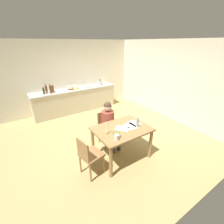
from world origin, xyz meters
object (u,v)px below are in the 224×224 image
bottle_oil (44,91)px  bottle_vinegar (46,89)px  wine_glass_near_sink (75,85)px  teacup_on_counter (77,88)px  wine_glass_back_left (69,86)px  book_magazine (117,134)px  stovetop_kettle (100,82)px  person_seated (109,122)px  bottle_wine_red (51,89)px  dining_table (122,133)px  chair_at_table (106,126)px  chair_side_empty (89,155)px  mixing_bowl (71,88)px  candlestick (107,130)px  wine_glass_back_right (67,86)px  wine_bottle_on_table (137,122)px  sink_unit (86,86)px  bottle_sauce (53,89)px  wine_glass_by_kettle (72,85)px  coffee_mug (117,137)px

bottle_oil → bottle_vinegar: 0.16m
wine_glass_near_sink → teacup_on_counter: (-0.02, -0.30, -0.06)m
wine_glass_near_sink → wine_glass_back_left: same height
book_magazine → wine_glass_near_sink: wine_glass_near_sink is taller
stovetop_kettle → person_seated: bearing=-114.9°
bottle_wine_red → dining_table: bearing=-76.3°
chair_at_table → chair_side_empty: chair_side_empty is taller
dining_table → bottle_oil: 3.27m
chair_at_table → stovetop_kettle: stovetop_kettle is taller
dining_table → wine_glass_back_left: bearing=90.4°
chair_side_empty → mixing_bowl: (0.83, 3.24, 0.46)m
candlestick → wine_glass_back_right: wine_glass_back_right is taller
wine_bottle_on_table → wine_glass_back_left: size_ratio=1.64×
person_seated → mixing_bowl: bearing=90.8°
chair_side_empty → wine_bottle_on_table: (1.19, -0.04, 0.39)m
candlestick → wine_glass_near_sink: 3.38m
bottle_wine_red → sink_unit: bearing=4.1°
person_seated → mixing_bowl: 2.62m
sink_unit → bottle_vinegar: bearing=178.0°
stovetop_kettle → teacup_on_counter: stovetop_kettle is taller
dining_table → chair_side_empty: chair_side_empty is taller
chair_side_empty → candlestick: bearing=10.0°
book_magazine → teacup_on_counter: bearing=102.8°
bottle_wine_red → bottle_sauce: bottle_wine_red is taller
dining_table → sink_unit: bearing=79.2°
mixing_bowl → teacup_on_counter: mixing_bowl is taller
chair_side_empty → wine_glass_by_kettle: 3.58m
wine_glass_by_kettle → wine_glass_back_right: 0.19m
mixing_bowl → wine_glass_back_left: 0.18m
wine_glass_back_right → teacup_on_counter: 0.40m
chair_side_empty → wine_glass_back_right: wine_glass_back_right is taller
bottle_vinegar → wine_glass_by_kettle: bottle_vinegar is taller
wine_bottle_on_table → sink_unit: size_ratio=0.70×
book_magazine → wine_glass_back_right: wine_glass_back_right is taller
dining_table → book_magazine: (-0.23, -0.14, 0.13)m
book_magazine → sink_unit: bearing=96.0°
bottle_wine_red → wine_glass_back_right: (0.66, 0.24, -0.03)m
chair_side_empty → wine_glass_back_left: 3.54m
bottle_vinegar → wine_glass_back_right: 0.78m
chair_at_table → bottle_wine_red: bottle_wine_red is taller
wine_glass_by_kettle → teacup_on_counter: 0.32m
dining_table → bottle_oil: bottle_oil is taller
dining_table → person_seated: bearing=88.7°
coffee_mug → stovetop_kettle: stovetop_kettle is taller
wine_bottle_on_table → bottle_sauce: bottle_sauce is taller
coffee_mug → bottle_vinegar: size_ratio=0.45×
wine_glass_back_right → sink_unit: bearing=-11.9°
mixing_bowl → candlestick: bearing=-96.6°
bottle_oil → wine_glass_back_left: bottle_oil is taller
coffee_mug → teacup_on_counter: bearing=81.1°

